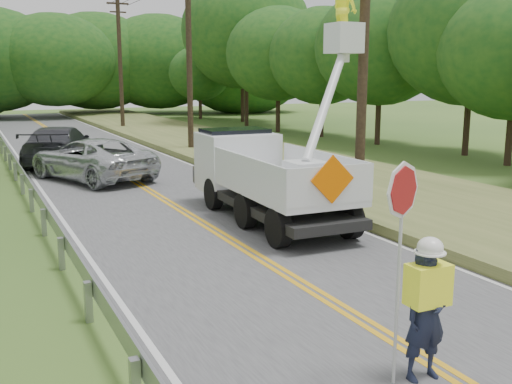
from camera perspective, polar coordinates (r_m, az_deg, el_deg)
name	(u,v)px	position (r m, az deg, el deg)	size (l,w,h in m)	color
ground	(448,374)	(8.90, 18.08, -16.43)	(140.00, 140.00, 0.00)	#3F6128
road	(154,194)	(20.74, -9.81, -0.18)	(7.20, 96.00, 0.03)	#47474A
guardrail	(28,184)	(20.80, -21.25, 0.77)	(0.18, 48.00, 0.77)	gray
utility_poles	(247,45)	(24.98, -0.89, 14.01)	(1.60, 43.30, 10.00)	black
tall_grass_verge	(327,175)	(23.67, 6.89, 1.65)	(7.00, 96.00, 0.30)	#525F2F
treeline_right	(335,39)	(38.69, 7.64, 14.49)	(11.74, 54.58, 12.13)	#332319
treeline_horizon	(26,60)	(62.13, -21.38, 11.80)	(56.29, 15.33, 12.31)	#164818
flagger	(426,304)	(8.24, 16.14, -10.36)	(1.14, 0.46, 2.99)	#191E33
bucket_truck	(263,163)	(17.34, 0.69, 2.87)	(4.15, 6.93, 6.70)	black
suv_silver	(91,159)	(24.00, -15.65, 3.10)	(2.70, 5.86, 1.63)	silver
suv_darkgrey	(60,145)	(28.55, -18.46, 4.31)	(2.47, 6.08, 1.76)	#36373D
yard_sign	(408,201)	(17.59, 14.49, -0.86)	(0.46, 0.09, 0.67)	white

